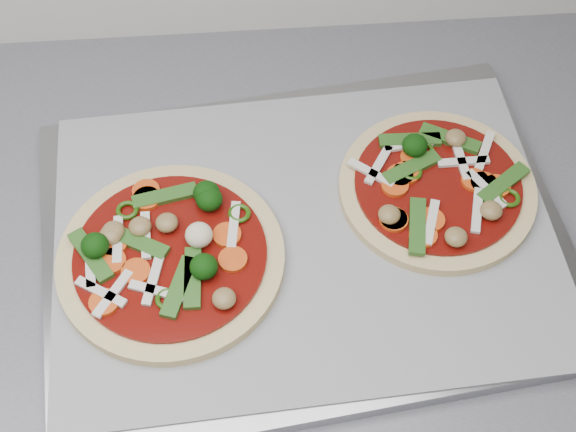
{
  "coord_description": "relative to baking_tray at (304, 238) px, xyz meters",
  "views": [
    {
      "loc": [
        -0.14,
        0.93,
        1.52
      ],
      "look_at": [
        -0.11,
        1.33,
        0.93
      ],
      "focal_mm": 50.0,
      "sensor_mm": 36.0,
      "label": 1
    }
  ],
  "objects": [
    {
      "name": "base_cabinet",
      "position": [
        0.1,
        -0.02,
        -0.48
      ],
      "size": [
        3.6,
        0.6,
        0.86
      ],
      "primitive_type": "cube",
      "color": "#B8B9B6",
      "rests_on": "ground"
    },
    {
      "name": "countertop",
      "position": [
        0.1,
        -0.02,
        -0.03
      ],
      "size": [
        3.6,
        0.6,
        0.04
      ],
      "primitive_type": "cube",
      "color": "slate",
      "rests_on": "base_cabinet"
    },
    {
      "name": "baking_tray",
      "position": [
        0.0,
        0.0,
        0.0
      ],
      "size": [
        0.5,
        0.39,
        0.02
      ],
      "primitive_type": "cube",
      "rotation": [
        0.0,
        0.0,
        0.11
      ],
      "color": "gray",
      "rests_on": "countertop"
    },
    {
      "name": "parchment",
      "position": [
        0.0,
        0.0,
        0.01
      ],
      "size": [
        0.46,
        0.35,
        0.0
      ],
      "primitive_type": "cube",
      "rotation": [
        0.0,
        0.0,
        0.05
      ],
      "color": "gray",
      "rests_on": "baking_tray"
    },
    {
      "name": "pizza_left",
      "position": [
        -0.12,
        -0.02,
        0.02
      ],
      "size": [
        0.25,
        0.25,
        0.03
      ],
      "rotation": [
        0.0,
        0.0,
        0.35
      ],
      "color": "#CFBA72",
      "rests_on": "parchment"
    },
    {
      "name": "pizza_right",
      "position": [
        0.12,
        0.03,
        0.02
      ],
      "size": [
        0.2,
        0.2,
        0.03
      ],
      "rotation": [
        0.0,
        0.0,
        0.11
      ],
      "color": "#CFBA72",
      "rests_on": "parchment"
    }
  ]
}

